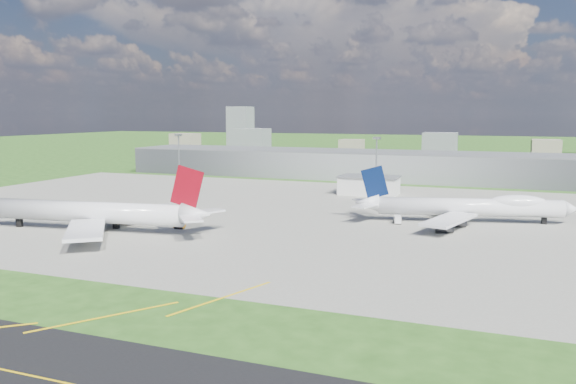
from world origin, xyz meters
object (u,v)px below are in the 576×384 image
(airliner_blue_quad, at_px, (469,207))
(van_white_near, at_px, (397,220))
(tug_yellow, at_px, (180,226))
(airliner_red_twin, at_px, (97,213))

(airliner_blue_quad, distance_m, van_white_near, 24.96)
(tug_yellow, bearing_deg, van_white_near, 22.19)
(tug_yellow, bearing_deg, airliner_red_twin, -155.98)
(airliner_red_twin, xyz_separation_m, tug_yellow, (22.22, 12.62, -4.88))
(airliner_blue_quad, xyz_separation_m, tug_yellow, (-86.62, -44.15, -4.45))
(tug_yellow, xyz_separation_m, van_white_near, (64.25, 33.84, 0.37))
(airliner_red_twin, height_order, tug_yellow, airliner_red_twin)
(tug_yellow, height_order, van_white_near, van_white_near)
(airliner_blue_quad, relative_size, van_white_near, 13.76)
(airliner_red_twin, bearing_deg, airliner_blue_quad, -159.75)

